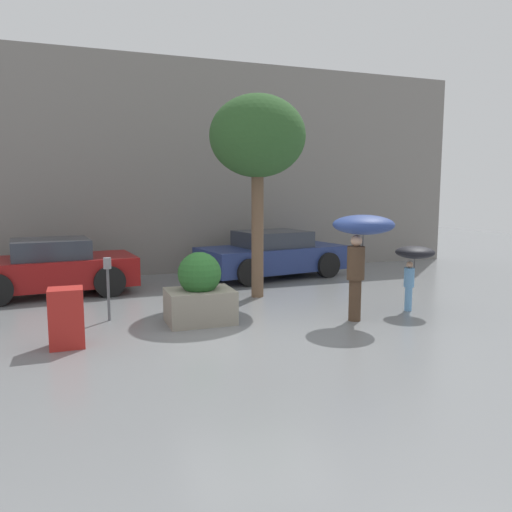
% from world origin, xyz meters
% --- Properties ---
extents(ground_plane, '(40.00, 40.00, 0.00)m').
position_xyz_m(ground_plane, '(0.00, 0.00, 0.00)').
color(ground_plane, slate).
extents(building_facade, '(18.00, 0.30, 6.00)m').
position_xyz_m(building_facade, '(0.00, 6.50, 3.00)').
color(building_facade, gray).
rests_on(building_facade, ground).
extents(planter_box, '(1.17, 0.89, 1.27)m').
position_xyz_m(planter_box, '(-0.75, 0.84, 0.55)').
color(planter_box, gray).
rests_on(planter_box, ground).
extents(person_adult, '(1.10, 1.10, 1.92)m').
position_xyz_m(person_adult, '(2.04, 0.03, 1.57)').
color(person_adult, '#473323').
rests_on(person_adult, ground).
extents(person_child, '(0.74, 0.74, 1.28)m').
position_xyz_m(person_child, '(3.37, 0.27, 1.06)').
color(person_child, '#669ED1').
rests_on(person_child, ground).
extents(parked_car_near, '(4.21, 2.55, 1.26)m').
position_xyz_m(parked_car_near, '(2.26, 4.93, 0.60)').
color(parked_car_near, navy).
rests_on(parked_car_near, ground).
extents(parked_car_far, '(3.81, 2.31, 1.26)m').
position_xyz_m(parked_car_far, '(-3.34, 4.45, 0.60)').
color(parked_car_far, maroon).
rests_on(parked_car_far, ground).
extents(street_tree, '(2.07, 2.07, 4.39)m').
position_xyz_m(street_tree, '(0.98, 2.58, 3.46)').
color(street_tree, brown).
rests_on(street_tree, ground).
extents(parking_meter, '(0.14, 0.14, 1.15)m').
position_xyz_m(parking_meter, '(-2.27, 1.53, 0.84)').
color(parking_meter, '#595B60').
rests_on(parking_meter, ground).
extents(newspaper_box, '(0.50, 0.44, 0.90)m').
position_xyz_m(newspaper_box, '(-2.96, 0.13, 0.45)').
color(newspaper_box, '#B2231E').
rests_on(newspaper_box, ground).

